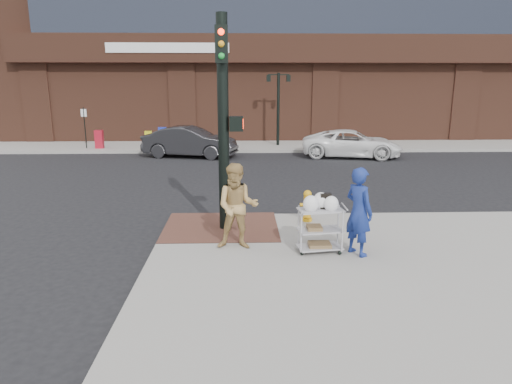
{
  "coord_description": "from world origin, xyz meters",
  "views": [
    {
      "loc": [
        -0.08,
        -9.93,
        3.64
      ],
      "look_at": [
        0.24,
        -0.01,
        1.25
      ],
      "focal_mm": 32.0,
      "sensor_mm": 36.0,
      "label": 1
    }
  ],
  "objects_px": {
    "lamp_post": "(278,101)",
    "utility_cart": "(320,226)",
    "woman_blue": "(359,212)",
    "sedan_dark": "(190,142)",
    "fire_hydrant": "(307,205)",
    "minivan_white": "(352,144)",
    "traffic_signal_pole": "(224,118)",
    "pedestrian_tan": "(237,207)"
  },
  "relations": [
    {
      "from": "utility_cart",
      "to": "pedestrian_tan",
      "type": "bearing_deg",
      "value": 170.45
    },
    {
      "from": "woman_blue",
      "to": "pedestrian_tan",
      "type": "xyz_separation_m",
      "value": [
        -2.49,
        0.44,
        0.0
      ]
    },
    {
      "from": "sedan_dark",
      "to": "minivan_white",
      "type": "xyz_separation_m",
      "value": [
        8.05,
        -0.3,
        -0.09
      ]
    },
    {
      "from": "minivan_white",
      "to": "fire_hydrant",
      "type": "xyz_separation_m",
      "value": [
        -3.8,
        -11.15,
        -0.11
      ]
    },
    {
      "from": "minivan_white",
      "to": "sedan_dark",
      "type": "bearing_deg",
      "value": 99.61
    },
    {
      "from": "pedestrian_tan",
      "to": "utility_cart",
      "type": "bearing_deg",
      "value": -5.58
    },
    {
      "from": "pedestrian_tan",
      "to": "sedan_dark",
      "type": "bearing_deg",
      "value": 104.42
    },
    {
      "from": "utility_cart",
      "to": "lamp_post",
      "type": "bearing_deg",
      "value": 88.49
    },
    {
      "from": "pedestrian_tan",
      "to": "minivan_white",
      "type": "bearing_deg",
      "value": 70.85
    },
    {
      "from": "lamp_post",
      "to": "utility_cart",
      "type": "relative_size",
      "value": 3.17
    },
    {
      "from": "woman_blue",
      "to": "minivan_white",
      "type": "relative_size",
      "value": 0.38
    },
    {
      "from": "minivan_white",
      "to": "fire_hydrant",
      "type": "distance_m",
      "value": 11.78
    },
    {
      "from": "minivan_white",
      "to": "fire_hydrant",
      "type": "relative_size",
      "value": 5.94
    },
    {
      "from": "fire_hydrant",
      "to": "lamp_post",
      "type": "bearing_deg",
      "value": 88.44
    },
    {
      "from": "sedan_dark",
      "to": "minivan_white",
      "type": "relative_size",
      "value": 0.95
    },
    {
      "from": "sedan_dark",
      "to": "utility_cart",
      "type": "height_order",
      "value": "sedan_dark"
    },
    {
      "from": "sedan_dark",
      "to": "utility_cart",
      "type": "distance_m",
      "value": 14.3
    },
    {
      "from": "woman_blue",
      "to": "fire_hydrant",
      "type": "relative_size",
      "value": 2.26
    },
    {
      "from": "lamp_post",
      "to": "woman_blue",
      "type": "relative_size",
      "value": 2.17
    },
    {
      "from": "lamp_post",
      "to": "minivan_white",
      "type": "xyz_separation_m",
      "value": [
        3.4,
        -3.52,
        -1.95
      ]
    },
    {
      "from": "woman_blue",
      "to": "minivan_white",
      "type": "xyz_separation_m",
      "value": [
        3.09,
        13.52,
        -0.4
      ]
    },
    {
      "from": "woman_blue",
      "to": "utility_cart",
      "type": "xyz_separation_m",
      "value": [
        -0.76,
        0.15,
        -0.35
      ]
    },
    {
      "from": "pedestrian_tan",
      "to": "lamp_post",
      "type": "bearing_deg",
      "value": 86.5
    },
    {
      "from": "lamp_post",
      "to": "traffic_signal_pole",
      "type": "relative_size",
      "value": 0.8
    },
    {
      "from": "woman_blue",
      "to": "sedan_dark",
      "type": "distance_m",
      "value": 14.68
    },
    {
      "from": "lamp_post",
      "to": "traffic_signal_pole",
      "type": "distance_m",
      "value": 15.43
    },
    {
      "from": "minivan_white",
      "to": "pedestrian_tan",
      "type": "bearing_deg",
      "value": 168.63
    },
    {
      "from": "woman_blue",
      "to": "fire_hydrant",
      "type": "bearing_deg",
      "value": -15.46
    },
    {
      "from": "lamp_post",
      "to": "traffic_signal_pole",
      "type": "xyz_separation_m",
      "value": [
        -2.48,
        -15.23,
        0.21
      ]
    },
    {
      "from": "traffic_signal_pole",
      "to": "sedan_dark",
      "type": "height_order",
      "value": "traffic_signal_pole"
    },
    {
      "from": "pedestrian_tan",
      "to": "sedan_dark",
      "type": "height_order",
      "value": "pedestrian_tan"
    },
    {
      "from": "woman_blue",
      "to": "sedan_dark",
      "type": "height_order",
      "value": "woman_blue"
    },
    {
      "from": "fire_hydrant",
      "to": "sedan_dark",
      "type": "bearing_deg",
      "value": 110.34
    },
    {
      "from": "fire_hydrant",
      "to": "woman_blue",
      "type": "bearing_deg",
      "value": -73.29
    },
    {
      "from": "minivan_white",
      "to": "utility_cart",
      "type": "xyz_separation_m",
      "value": [
        -3.85,
        -13.37,
        0.05
      ]
    },
    {
      "from": "traffic_signal_pole",
      "to": "sedan_dark",
      "type": "bearing_deg",
      "value": 100.23
    },
    {
      "from": "woman_blue",
      "to": "sedan_dark",
      "type": "xyz_separation_m",
      "value": [
        -4.96,
        13.82,
        -0.31
      ]
    },
    {
      "from": "traffic_signal_pole",
      "to": "woman_blue",
      "type": "bearing_deg",
      "value": -32.98
    },
    {
      "from": "sedan_dark",
      "to": "utility_cart",
      "type": "bearing_deg",
      "value": -149.4
    },
    {
      "from": "traffic_signal_pole",
      "to": "pedestrian_tan",
      "type": "height_order",
      "value": "traffic_signal_pole"
    },
    {
      "from": "minivan_white",
      "to": "lamp_post",
      "type": "bearing_deg",
      "value": 55.79
    },
    {
      "from": "lamp_post",
      "to": "utility_cart",
      "type": "bearing_deg",
      "value": -91.51
    }
  ]
}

